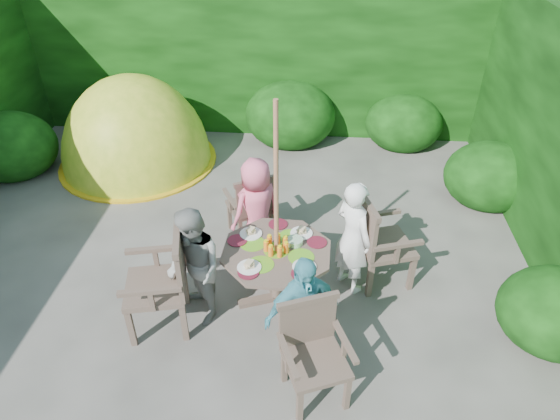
# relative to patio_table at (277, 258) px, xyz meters

# --- Properties ---
(ground) EXTENTS (60.00, 60.00, 0.00)m
(ground) POSITION_rel_patio_table_xyz_m (-0.72, 0.32, -0.55)
(ground) COLOR #4B4743
(ground) RESTS_ON ground
(hedge_enclosure) EXTENTS (9.00, 9.00, 2.50)m
(hedge_enclosure) POSITION_rel_patio_table_xyz_m (-0.72, 1.66, 0.70)
(hedge_enclosure) COLOR black
(hedge_enclosure) RESTS_ON ground
(patio_table) EXTENTS (1.45, 1.45, 0.78)m
(patio_table) POSITION_rel_patio_table_xyz_m (0.00, 0.00, 0.00)
(patio_table) COLOR #46372D
(patio_table) RESTS_ON ground
(parasol_pole) EXTENTS (0.06, 0.06, 2.20)m
(parasol_pole) POSITION_rel_patio_table_xyz_m (-0.00, -0.00, 0.55)
(parasol_pole) COLOR #945C3B
(parasol_pole) RESTS_ON ground
(garden_chair_right) EXTENTS (0.69, 0.73, 1.00)m
(garden_chair_right) POSITION_rel_patio_table_xyz_m (1.01, 0.39, -0.02)
(garden_chair_right) COLOR #46372D
(garden_chair_right) RESTS_ON ground
(garden_chair_left) EXTENTS (0.68, 0.73, 1.05)m
(garden_chair_left) POSITION_rel_patio_table_xyz_m (-1.01, -0.40, 0.01)
(garden_chair_left) COLOR #46372D
(garden_chair_left) RESTS_ON ground
(garden_chair_back) EXTENTS (0.66, 0.64, 0.85)m
(garden_chair_back) POSITION_rel_patio_table_xyz_m (-0.39, 1.03, -0.10)
(garden_chair_back) COLOR #46372D
(garden_chair_back) RESTS_ON ground
(garden_chair_front) EXTENTS (0.67, 0.63, 0.88)m
(garden_chair_front) POSITION_rel_patio_table_xyz_m (0.39, -1.03, -0.08)
(garden_chair_front) COLOR #46372D
(garden_chair_front) RESTS_ON ground
(child_right) EXTENTS (0.53, 0.55, 1.28)m
(child_right) POSITION_rel_patio_table_xyz_m (0.74, 0.28, 0.09)
(child_right) COLOR white
(child_right) RESTS_ON ground
(child_left) EXTENTS (0.74, 0.77, 1.24)m
(child_left) POSITION_rel_patio_table_xyz_m (-0.75, -0.29, 0.07)
(child_left) COLOR gray
(child_left) RESTS_ON ground
(child_back) EXTENTS (0.70, 0.68, 1.21)m
(child_back) POSITION_rel_patio_table_xyz_m (-0.29, 0.75, 0.06)
(child_back) COLOR #FB6789
(child_back) RESTS_ON ground
(child_front) EXTENTS (0.75, 0.60, 1.18)m
(child_front) POSITION_rel_patio_table_xyz_m (0.28, -0.75, 0.04)
(child_front) COLOR #4FA9BA
(child_front) RESTS_ON ground
(dome_tent) EXTENTS (2.35, 2.35, 2.66)m
(dome_tent) POSITION_rel_patio_table_xyz_m (-2.36, 2.71, -0.55)
(dome_tent) COLOR #9BB623
(dome_tent) RESTS_ON ground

